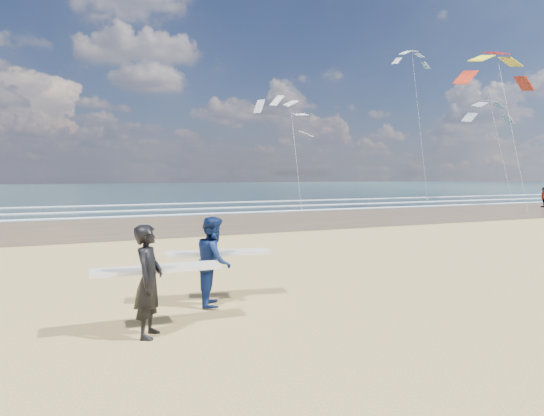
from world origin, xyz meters
name	(u,v)px	position (x,y,z in m)	size (l,w,h in m)	color
wet_sand_strip	(417,213)	(20.00, 18.00, 0.01)	(220.00, 12.00, 0.01)	#4F3D2A
ocean	(202,189)	(20.00, 72.00, 0.01)	(220.00, 100.00, 0.02)	#192F37
foam_breakers	(339,204)	(20.00, 28.10, 0.05)	(220.00, 11.70, 0.05)	white
surfer_near	(150,279)	(-0.86, 0.10, 0.95)	(2.22, 1.05, 1.87)	black
surfer_far	(214,260)	(0.68, 1.51, 0.92)	(2.26, 1.35, 1.84)	#0D1E4D
beachgoer_1	(543,197)	(32.88, 18.40, 0.79)	(0.93, 0.39, 1.59)	#41352F
kite_0	(506,103)	(28.02, 18.02, 7.83)	(7.24, 4.90, 13.15)	slate
kite_1	(294,141)	(15.06, 26.86, 5.23)	(5.58, 4.71, 9.54)	slate
kite_2	(497,134)	(38.71, 28.20, 6.62)	(6.53, 4.82, 11.50)	slate
kite_5	(419,117)	(32.13, 32.32, 8.51)	(4.56, 4.60, 16.59)	slate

